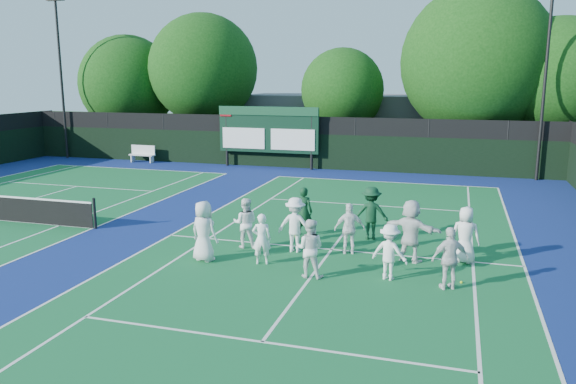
# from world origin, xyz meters

# --- Properties ---
(ground) EXTENTS (120.00, 120.00, 0.00)m
(ground) POSITION_xyz_m (0.00, 0.00, 0.00)
(ground) COLOR #1C3B10
(ground) RESTS_ON ground
(court_apron) EXTENTS (34.00, 32.00, 0.01)m
(court_apron) POSITION_xyz_m (-6.00, 1.00, 0.00)
(court_apron) COLOR navy
(court_apron) RESTS_ON ground
(near_court) EXTENTS (11.05, 23.85, 0.01)m
(near_court) POSITION_xyz_m (0.00, 1.00, 0.01)
(near_court) COLOR #125B2D
(near_court) RESTS_ON ground
(back_fence) EXTENTS (34.00, 0.08, 3.00)m
(back_fence) POSITION_xyz_m (-6.00, 16.00, 1.36)
(back_fence) COLOR black
(back_fence) RESTS_ON ground
(scoreboard) EXTENTS (6.00, 0.21, 3.55)m
(scoreboard) POSITION_xyz_m (-7.01, 15.59, 2.19)
(scoreboard) COLOR black
(scoreboard) RESTS_ON ground
(clubhouse) EXTENTS (18.00, 6.00, 4.00)m
(clubhouse) POSITION_xyz_m (-2.00, 24.00, 2.00)
(clubhouse) COLOR slate
(clubhouse) RESTS_ON ground
(light_pole_left) EXTENTS (1.20, 0.30, 10.12)m
(light_pole_left) POSITION_xyz_m (-21.00, 15.70, 6.30)
(light_pole_left) COLOR black
(light_pole_left) RESTS_ON ground
(light_pole_right) EXTENTS (1.20, 0.30, 10.12)m
(light_pole_right) POSITION_xyz_m (7.50, 15.70, 6.30)
(light_pole_right) COLOR black
(light_pole_right) RESTS_ON ground
(bench) EXTENTS (1.69, 0.52, 1.06)m
(bench) POSITION_xyz_m (-15.18, 15.38, 0.57)
(bench) COLOR silver
(bench) RESTS_ON ground
(tree_a) EXTENTS (6.64, 6.64, 8.08)m
(tree_a) POSITION_xyz_m (-18.43, 19.58, 4.58)
(tree_a) COLOR black
(tree_a) RESTS_ON ground
(tree_b) EXTENTS (7.16, 7.16, 9.33)m
(tree_b) POSITION_xyz_m (-12.67, 19.58, 5.56)
(tree_b) COLOR black
(tree_b) RESTS_ON ground
(tree_c) EXTENTS (5.10, 5.10, 6.99)m
(tree_c) POSITION_xyz_m (-3.31, 19.58, 4.30)
(tree_c) COLOR black
(tree_c) RESTS_ON ground
(tree_d) EXTENTS (8.69, 8.69, 10.40)m
(tree_d) POSITION_xyz_m (4.48, 19.58, 5.83)
(tree_d) COLOR black
(tree_d) RESTS_ON ground
(tree_e) EXTENTS (6.55, 6.55, 8.50)m
(tree_e) POSITION_xyz_m (8.75, 19.58, 5.05)
(tree_e) COLOR black
(tree_e) RESTS_ON ground
(tennis_ball_0) EXTENTS (0.07, 0.07, 0.07)m
(tennis_ball_0) POSITION_xyz_m (-0.43, -0.42, 0.03)
(tennis_ball_0) COLOR #C8EC1B
(tennis_ball_0) RESTS_ON ground
(tennis_ball_1) EXTENTS (0.07, 0.07, 0.07)m
(tennis_ball_1) POSITION_xyz_m (2.13, 1.26, 0.03)
(tennis_ball_1) COLOR #C8EC1B
(tennis_ball_1) RESTS_ON ground
(tennis_ball_2) EXTENTS (0.07, 0.07, 0.07)m
(tennis_ball_2) POSITION_xyz_m (3.80, -0.85, 0.03)
(tennis_ball_2) COLOR #C8EC1B
(tennis_ball_2) RESTS_ON ground
(tennis_ball_4) EXTENTS (0.07, 0.07, 0.07)m
(tennis_ball_4) POSITION_xyz_m (-1.44, 2.03, 0.03)
(tennis_ball_4) COLOR #C8EC1B
(tennis_ball_4) RESTS_ON ground
(player_front_0) EXTENTS (0.97, 0.75, 1.75)m
(player_front_0) POSITION_xyz_m (-3.28, -1.07, 0.88)
(player_front_0) COLOR silver
(player_front_0) RESTS_ON ground
(player_front_1) EXTENTS (0.61, 0.48, 1.47)m
(player_front_1) POSITION_xyz_m (-1.60, -0.87, 0.73)
(player_front_1) COLOR white
(player_front_1) RESTS_ON ground
(player_front_2) EXTENTS (0.77, 0.61, 1.57)m
(player_front_2) POSITION_xyz_m (-0.05, -1.49, 0.79)
(player_front_2) COLOR white
(player_front_2) RESTS_ON ground
(player_front_3) EXTENTS (1.06, 0.77, 1.48)m
(player_front_3) POSITION_xyz_m (1.98, -1.07, 0.74)
(player_front_3) COLOR white
(player_front_3) RESTS_ON ground
(player_front_4) EXTENTS (1.01, 0.73, 1.59)m
(player_front_4) POSITION_xyz_m (3.48, -1.34, 0.80)
(player_front_4) COLOR silver
(player_front_4) RESTS_ON ground
(player_back_0) EXTENTS (0.86, 0.72, 1.56)m
(player_back_0) POSITION_xyz_m (-2.61, 0.48, 0.78)
(player_back_0) COLOR white
(player_back_0) RESTS_ON ground
(player_back_1) EXTENTS (1.09, 0.64, 1.67)m
(player_back_1) POSITION_xyz_m (-1.02, 0.51, 0.84)
(player_back_1) COLOR white
(player_back_1) RESTS_ON ground
(player_back_2) EXTENTS (0.98, 0.64, 1.55)m
(player_back_2) POSITION_xyz_m (0.58, 0.77, 0.77)
(player_back_2) COLOR white
(player_back_2) RESTS_ON ground
(player_back_3) EXTENTS (1.76, 1.10, 1.81)m
(player_back_3) POSITION_xyz_m (2.38, 0.58, 0.91)
(player_back_3) COLOR silver
(player_back_3) RESTS_ON ground
(player_back_4) EXTENTS (0.84, 0.59, 1.64)m
(player_back_4) POSITION_xyz_m (3.86, 0.89, 0.82)
(player_back_4) COLOR white
(player_back_4) RESTS_ON ground
(coach_left) EXTENTS (0.61, 0.41, 1.64)m
(coach_left) POSITION_xyz_m (-1.26, 2.33, 0.82)
(coach_left) COLOR #0E331B
(coach_left) RESTS_ON ground
(coach_right) EXTENTS (1.22, 0.83, 1.74)m
(coach_right) POSITION_xyz_m (0.95, 2.52, 0.87)
(coach_right) COLOR #0E341D
(coach_right) RESTS_ON ground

